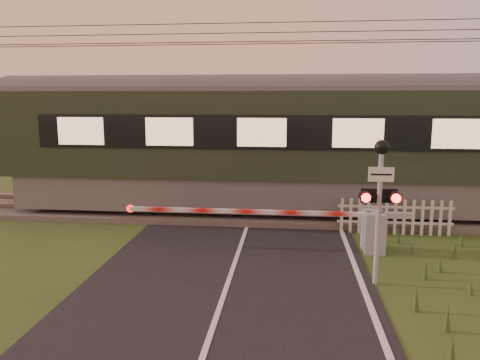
# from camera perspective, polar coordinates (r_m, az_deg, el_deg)

# --- Properties ---
(ground) EXTENTS (160.00, 160.00, 0.00)m
(ground) POSITION_cam_1_polar(r_m,az_deg,el_deg) (9.42, -1.93, -13.80)
(ground) COLOR #2E441A
(ground) RESTS_ON ground
(road) EXTENTS (6.00, 140.00, 0.03)m
(road) POSITION_cam_1_polar(r_m,az_deg,el_deg) (9.20, -2.03, -14.33)
(road) COLOR black
(road) RESTS_ON ground
(track_bed) EXTENTS (140.00, 3.40, 0.39)m
(track_bed) POSITION_cam_1_polar(r_m,az_deg,el_deg) (15.54, 1.42, -3.95)
(track_bed) COLOR #47423D
(track_bed) RESTS_ON ground
(overhead_wires) EXTENTS (120.00, 0.62, 0.62)m
(overhead_wires) POSITION_cam_1_polar(r_m,az_deg,el_deg) (15.21, 1.51, 17.23)
(overhead_wires) COLOR black
(overhead_wires) RESTS_ON ground
(boom_gate) EXTENTS (7.28, 0.78, 1.03)m
(boom_gate) POSITION_cam_1_polar(r_m,az_deg,el_deg) (12.17, 14.01, -5.71)
(boom_gate) COLOR gray
(boom_gate) RESTS_ON ground
(crossing_signal) EXTENTS (0.76, 0.33, 2.99)m
(crossing_signal) POSITION_cam_1_polar(r_m,az_deg,el_deg) (9.73, 16.69, -0.77)
(crossing_signal) COLOR gray
(crossing_signal) RESTS_ON ground
(picket_fence) EXTENTS (3.20, 0.08, 1.01)m
(picket_fence) POSITION_cam_1_polar(r_m,az_deg,el_deg) (13.87, 18.39, -4.28)
(picket_fence) COLOR silver
(picket_fence) RESTS_ON ground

